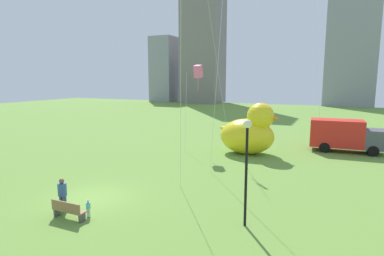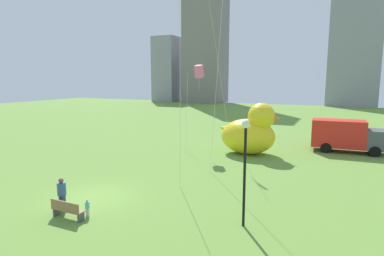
{
  "view_description": "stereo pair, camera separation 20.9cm",
  "coord_description": "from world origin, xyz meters",
  "px_view_note": "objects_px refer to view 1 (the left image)",
  "views": [
    {
      "loc": [
        11.83,
        -12.73,
        6.46
      ],
      "look_at": [
        3.38,
        5.68,
        3.31
      ],
      "focal_mm": 29.61,
      "sensor_mm": 36.0,
      "label": 1
    },
    {
      "loc": [
        12.02,
        -12.64,
        6.46
      ],
      "look_at": [
        3.38,
        5.68,
        3.31
      ],
      "focal_mm": 29.61,
      "sensor_mm": 36.0,
      "label": 2
    }
  ],
  "objects_px": {
    "park_bench": "(68,210)",
    "person_adult": "(62,193)",
    "giant_inflatable_duck": "(249,132)",
    "person_child": "(88,208)",
    "kite_pink": "(198,72)",
    "box_truck": "(345,136)",
    "lamppost": "(247,154)"
  },
  "relations": [
    {
      "from": "person_child",
      "to": "park_bench",
      "type": "bearing_deg",
      "value": -136.64
    },
    {
      "from": "person_child",
      "to": "kite_pink",
      "type": "xyz_separation_m",
      "value": [
        -1.15,
        15.52,
        6.62
      ]
    },
    {
      "from": "giant_inflatable_duck",
      "to": "person_adult",
      "type": "bearing_deg",
      "value": -108.04
    },
    {
      "from": "giant_inflatable_duck",
      "to": "box_truck",
      "type": "distance_m",
      "value": 8.74
    },
    {
      "from": "person_adult",
      "to": "person_child",
      "type": "bearing_deg",
      "value": 2.39
    },
    {
      "from": "park_bench",
      "to": "person_adult",
      "type": "xyz_separation_m",
      "value": [
        -0.88,
        0.56,
        0.46
      ]
    },
    {
      "from": "person_adult",
      "to": "giant_inflatable_duck",
      "type": "bearing_deg",
      "value": 71.96
    },
    {
      "from": "person_child",
      "to": "giant_inflatable_duck",
      "type": "bearing_deg",
      "value": 77.1
    },
    {
      "from": "lamppost",
      "to": "kite_pink",
      "type": "bearing_deg",
      "value": 121.35
    },
    {
      "from": "park_bench",
      "to": "kite_pink",
      "type": "height_order",
      "value": "kite_pink"
    },
    {
      "from": "park_bench",
      "to": "person_child",
      "type": "distance_m",
      "value": 0.9
    },
    {
      "from": "person_child",
      "to": "kite_pink",
      "type": "height_order",
      "value": "kite_pink"
    },
    {
      "from": "giant_inflatable_duck",
      "to": "box_truck",
      "type": "bearing_deg",
      "value": 30.1
    },
    {
      "from": "person_adult",
      "to": "box_truck",
      "type": "height_order",
      "value": "box_truck"
    },
    {
      "from": "park_bench",
      "to": "person_adult",
      "type": "bearing_deg",
      "value": 147.8
    },
    {
      "from": "park_bench",
      "to": "lamppost",
      "type": "bearing_deg",
      "value": 20.35
    },
    {
      "from": "park_bench",
      "to": "kite_pink",
      "type": "xyz_separation_m",
      "value": [
        -0.49,
        16.14,
        6.61
      ]
    },
    {
      "from": "park_bench",
      "to": "box_truck",
      "type": "distance_m",
      "value": 23.88
    },
    {
      "from": "person_adult",
      "to": "giant_inflatable_duck",
      "type": "xyz_separation_m",
      "value": [
        5.14,
        15.79,
        0.97
      ]
    },
    {
      "from": "park_bench",
      "to": "box_truck",
      "type": "height_order",
      "value": "box_truck"
    },
    {
      "from": "giant_inflatable_duck",
      "to": "box_truck",
      "type": "xyz_separation_m",
      "value": [
        7.55,
        4.38,
        -0.46
      ]
    },
    {
      "from": "person_child",
      "to": "box_truck",
      "type": "distance_m",
      "value": 23.02
    },
    {
      "from": "giant_inflatable_duck",
      "to": "park_bench",
      "type": "bearing_deg",
      "value": -104.6
    },
    {
      "from": "kite_pink",
      "to": "person_adult",
      "type": "bearing_deg",
      "value": -91.43
    },
    {
      "from": "person_adult",
      "to": "person_child",
      "type": "relative_size",
      "value": 2.02
    },
    {
      "from": "person_child",
      "to": "giant_inflatable_duck",
      "type": "height_order",
      "value": "giant_inflatable_duck"
    },
    {
      "from": "person_child",
      "to": "person_adult",
      "type": "bearing_deg",
      "value": -177.61
    },
    {
      "from": "box_truck",
      "to": "kite_pink",
      "type": "height_order",
      "value": "kite_pink"
    },
    {
      "from": "person_adult",
      "to": "box_truck",
      "type": "relative_size",
      "value": 0.27
    },
    {
      "from": "person_child",
      "to": "giant_inflatable_duck",
      "type": "xyz_separation_m",
      "value": [
        3.6,
        15.73,
        1.44
      ]
    },
    {
      "from": "lamppost",
      "to": "person_adult",
      "type": "bearing_deg",
      "value": -165.06
    },
    {
      "from": "person_adult",
      "to": "box_truck",
      "type": "distance_m",
      "value": 23.84
    }
  ]
}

